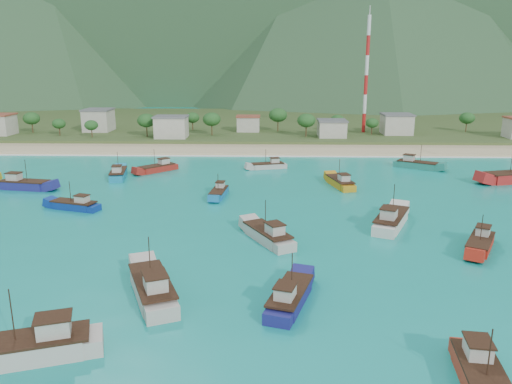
{
  "coord_description": "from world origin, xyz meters",
  "views": [
    {
      "loc": [
        -1.83,
        -70.96,
        26.63
      ],
      "look_at": [
        -4.23,
        18.0,
        3.0
      ],
      "focal_mm": 35.0,
      "sensor_mm": 36.0,
      "label": 1
    }
  ],
  "objects_px": {
    "boat_5": "(29,349)",
    "boat_12": "(75,206)",
    "boat_3": "(118,174)",
    "boat_4": "(153,289)",
    "boat_17": "(158,169)",
    "boat_11": "(268,166)",
    "boat_9": "(268,236)",
    "boat_23": "(416,165)",
    "radio_tower": "(366,75)",
    "boat_18": "(391,221)",
    "boat_0": "(24,185)",
    "boat_16": "(480,244)",
    "boat_10": "(482,380)",
    "boat_14": "(340,183)",
    "boat_1": "(219,193)",
    "boat_7": "(290,298)"
  },
  "relations": [
    {
      "from": "boat_9",
      "to": "boat_12",
      "type": "bearing_deg",
      "value": 127.36
    },
    {
      "from": "boat_9",
      "to": "boat_23",
      "type": "distance_m",
      "value": 65.56
    },
    {
      "from": "radio_tower",
      "to": "boat_10",
      "type": "height_order",
      "value": "radio_tower"
    },
    {
      "from": "boat_10",
      "to": "boat_14",
      "type": "distance_m",
      "value": 68.89
    },
    {
      "from": "boat_5",
      "to": "boat_23",
      "type": "bearing_deg",
      "value": -53.1
    },
    {
      "from": "boat_9",
      "to": "boat_12",
      "type": "distance_m",
      "value": 38.96
    },
    {
      "from": "boat_10",
      "to": "boat_16",
      "type": "height_order",
      "value": "boat_10"
    },
    {
      "from": "boat_10",
      "to": "boat_12",
      "type": "bearing_deg",
      "value": -36.08
    },
    {
      "from": "boat_0",
      "to": "boat_14",
      "type": "relative_size",
      "value": 1.08
    },
    {
      "from": "boat_3",
      "to": "boat_18",
      "type": "xyz_separation_m",
      "value": [
        55.4,
        -33.89,
        0.19
      ]
    },
    {
      "from": "radio_tower",
      "to": "boat_18",
      "type": "height_order",
      "value": "radio_tower"
    },
    {
      "from": "boat_1",
      "to": "boat_18",
      "type": "height_order",
      "value": "boat_18"
    },
    {
      "from": "boat_14",
      "to": "boat_17",
      "type": "relative_size",
      "value": 1.17
    },
    {
      "from": "boat_1",
      "to": "boat_23",
      "type": "distance_m",
      "value": 55.17
    },
    {
      "from": "boat_3",
      "to": "boat_14",
      "type": "relative_size",
      "value": 1.01
    },
    {
      "from": "boat_9",
      "to": "boat_16",
      "type": "bearing_deg",
      "value": -33.06
    },
    {
      "from": "boat_0",
      "to": "boat_1",
      "type": "relative_size",
      "value": 1.33
    },
    {
      "from": "boat_9",
      "to": "boat_4",
      "type": "bearing_deg",
      "value": -153.9
    },
    {
      "from": "boat_10",
      "to": "boat_14",
      "type": "xyz_separation_m",
      "value": [
        -2.47,
        68.84,
        -0.03
      ]
    },
    {
      "from": "radio_tower",
      "to": "boat_1",
      "type": "xyz_separation_m",
      "value": [
        -43.74,
        -81.93,
        -20.94
      ]
    },
    {
      "from": "boat_17",
      "to": "boat_4",
      "type": "bearing_deg",
      "value": 146.05
    },
    {
      "from": "boat_0",
      "to": "boat_5",
      "type": "relative_size",
      "value": 0.9
    },
    {
      "from": "boat_7",
      "to": "boat_9",
      "type": "distance_m",
      "value": 20.34
    },
    {
      "from": "boat_4",
      "to": "boat_11",
      "type": "relative_size",
      "value": 1.39
    },
    {
      "from": "boat_1",
      "to": "boat_4",
      "type": "xyz_separation_m",
      "value": [
        -3.24,
        -44.64,
        0.43
      ]
    },
    {
      "from": "boat_7",
      "to": "boat_18",
      "type": "height_order",
      "value": "boat_18"
    },
    {
      "from": "boat_11",
      "to": "boat_12",
      "type": "xyz_separation_m",
      "value": [
        -35.53,
        -36.55,
        0.05
      ]
    },
    {
      "from": "radio_tower",
      "to": "boat_4",
      "type": "height_order",
      "value": "radio_tower"
    },
    {
      "from": "boat_10",
      "to": "boat_18",
      "type": "xyz_separation_m",
      "value": [
        2.22,
        42.03,
        0.18
      ]
    },
    {
      "from": "boat_12",
      "to": "boat_23",
      "type": "xyz_separation_m",
      "value": [
        73.15,
        38.02,
        0.15
      ]
    },
    {
      "from": "boat_3",
      "to": "boat_4",
      "type": "xyz_separation_m",
      "value": [
        21.88,
        -60.24,
        0.21
      ]
    },
    {
      "from": "radio_tower",
      "to": "boat_12",
      "type": "height_order",
      "value": "radio_tower"
    },
    {
      "from": "boat_18",
      "to": "boat_4",
      "type": "bearing_deg",
      "value": -117.29
    },
    {
      "from": "boat_14",
      "to": "boat_18",
      "type": "xyz_separation_m",
      "value": [
        4.69,
        -26.82,
        0.21
      ]
    },
    {
      "from": "boat_11",
      "to": "boat_17",
      "type": "distance_m",
      "value": 27.58
    },
    {
      "from": "boat_12",
      "to": "boat_14",
      "type": "distance_m",
      "value": 54.45
    },
    {
      "from": "boat_16",
      "to": "boat_17",
      "type": "bearing_deg",
      "value": -11.33
    },
    {
      "from": "boat_0",
      "to": "boat_4",
      "type": "bearing_deg",
      "value": 47.44
    },
    {
      "from": "boat_17",
      "to": "boat_23",
      "type": "bearing_deg",
      "value": -130.93
    },
    {
      "from": "boat_12",
      "to": "boat_17",
      "type": "bearing_deg",
      "value": 2.98
    },
    {
      "from": "boat_12",
      "to": "boat_5",
      "type": "bearing_deg",
      "value": -146.44
    },
    {
      "from": "boat_5",
      "to": "boat_18",
      "type": "distance_m",
      "value": 57.29
    },
    {
      "from": "boat_10",
      "to": "boat_16",
      "type": "xyz_separation_m",
      "value": [
        12.86,
        32.26,
        -0.11
      ]
    },
    {
      "from": "boat_9",
      "to": "boat_3",
      "type": "bearing_deg",
      "value": 101.55
    },
    {
      "from": "radio_tower",
      "to": "boat_11",
      "type": "bearing_deg",
      "value": -121.4
    },
    {
      "from": "radio_tower",
      "to": "boat_9",
      "type": "xyz_separation_m",
      "value": [
        -33.72,
        -107.69,
        -20.66
      ]
    },
    {
      "from": "boat_7",
      "to": "boat_16",
      "type": "xyz_separation_m",
      "value": [
        28.4,
        17.88,
        -0.08
      ]
    },
    {
      "from": "boat_5",
      "to": "boat_12",
      "type": "relative_size",
      "value": 1.34
    },
    {
      "from": "boat_0",
      "to": "boat_23",
      "type": "height_order",
      "value": "boat_0"
    },
    {
      "from": "boat_0",
      "to": "boat_16",
      "type": "xyz_separation_m",
      "value": [
        82.93,
        -32.45,
        -0.18
      ]
    }
  ]
}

